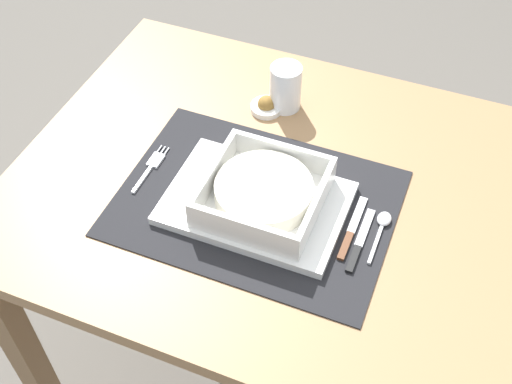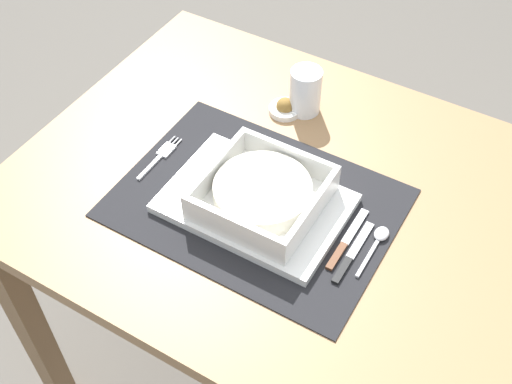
# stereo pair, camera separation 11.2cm
# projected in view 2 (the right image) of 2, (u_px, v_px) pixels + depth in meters

# --- Properties ---
(ground_plane) EXTENTS (6.00, 6.00, 0.00)m
(ground_plane) POSITION_uv_depth(u_px,v_px,m) (276.00, 373.00, 1.71)
(ground_plane) COLOR #59544C
(dining_table) EXTENTS (0.97, 0.75, 0.72)m
(dining_table) POSITION_uv_depth(u_px,v_px,m) (283.00, 224.00, 1.25)
(dining_table) COLOR #936D47
(dining_table) RESTS_ON ground
(placemat) EXTENTS (0.48, 0.35, 0.00)m
(placemat) POSITION_uv_depth(u_px,v_px,m) (256.00, 203.00, 1.15)
(placemat) COLOR black
(placemat) RESTS_ON dining_table
(serving_plate) EXTENTS (0.31, 0.21, 0.02)m
(serving_plate) POSITION_uv_depth(u_px,v_px,m) (255.00, 203.00, 1.13)
(serving_plate) COLOR white
(serving_plate) RESTS_ON placemat
(porridge_bowl) EXTENTS (0.20, 0.20, 0.05)m
(porridge_bowl) POSITION_uv_depth(u_px,v_px,m) (262.00, 194.00, 1.11)
(porridge_bowl) COLOR white
(porridge_bowl) RESTS_ON serving_plate
(fork) EXTENTS (0.02, 0.13, 0.00)m
(fork) POSITION_uv_depth(u_px,v_px,m) (162.00, 155.00, 1.22)
(fork) COLOR silver
(fork) RESTS_ON placemat
(spoon) EXTENTS (0.02, 0.11, 0.01)m
(spoon) POSITION_uv_depth(u_px,v_px,m) (379.00, 239.00, 1.09)
(spoon) COLOR silver
(spoon) RESTS_ON placemat
(butter_knife) EXTENTS (0.01, 0.14, 0.01)m
(butter_knife) POSITION_uv_depth(u_px,v_px,m) (351.00, 256.00, 1.06)
(butter_knife) COLOR black
(butter_knife) RESTS_ON placemat
(bread_knife) EXTENTS (0.01, 0.14, 0.01)m
(bread_knife) POSITION_uv_depth(u_px,v_px,m) (345.00, 242.00, 1.08)
(bread_knife) COLOR #59331E
(bread_knife) RESTS_ON placemat
(drinking_glass) EXTENTS (0.06, 0.06, 0.09)m
(drinking_glass) POSITION_uv_depth(u_px,v_px,m) (305.00, 93.00, 1.28)
(drinking_glass) COLOR white
(drinking_glass) RESTS_ON dining_table
(condiment_saucer) EXTENTS (0.06, 0.06, 0.04)m
(condiment_saucer) POSITION_uv_depth(u_px,v_px,m) (285.00, 108.00, 1.30)
(condiment_saucer) COLOR white
(condiment_saucer) RESTS_ON dining_table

